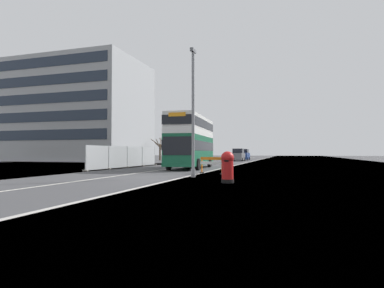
% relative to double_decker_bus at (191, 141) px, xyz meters
% --- Properties ---
extents(ground, '(140.00, 280.00, 0.10)m').
position_rel_double_decker_bus_xyz_m(ground, '(1.59, -11.89, -2.65)').
color(ground, '#424244').
extents(double_decker_bus, '(3.40, 10.39, 4.90)m').
position_rel_double_decker_bus_xyz_m(double_decker_bus, '(0.00, 0.00, 0.00)').
color(double_decker_bus, '#145638').
rests_on(double_decker_bus, ground).
extents(lamppost_foreground, '(0.29, 0.70, 7.89)m').
position_rel_double_decker_bus_xyz_m(lamppost_foreground, '(3.39, -10.41, 1.11)').
color(lamppost_foreground, gray).
rests_on(lamppost_foreground, ground).
extents(red_pillar_postbox, '(0.66, 0.66, 1.57)m').
position_rel_double_decker_bus_xyz_m(red_pillar_postbox, '(6.07, -13.28, -1.75)').
color(red_pillar_postbox, black).
rests_on(red_pillar_postbox, ground).
extents(roadworks_barrier, '(1.82, 0.88, 1.19)m').
position_rel_double_decker_bus_xyz_m(roadworks_barrier, '(3.73, -7.00, -1.84)').
color(roadworks_barrier, orange).
rests_on(roadworks_barrier, ground).
extents(construction_site_fence, '(0.44, 13.80, 2.16)m').
position_rel_double_decker_bus_xyz_m(construction_site_fence, '(-6.71, -0.31, -1.57)').
color(construction_site_fence, '#A8AAAD').
rests_on(construction_site_fence, ground).
extents(car_oncoming_near, '(1.91, 4.07, 2.18)m').
position_rel_double_decker_bus_xyz_m(car_oncoming_near, '(-4.02, 19.03, -1.59)').
color(car_oncoming_near, black).
rests_on(car_oncoming_near, ground).
extents(car_receding_mid, '(2.03, 4.51, 2.20)m').
position_rel_double_decker_bus_xyz_m(car_receding_mid, '(0.22, 27.24, -1.58)').
color(car_receding_mid, slate).
rests_on(car_receding_mid, ground).
extents(car_receding_far, '(2.07, 4.60, 2.18)m').
position_rel_double_decker_bus_xyz_m(car_receding_far, '(0.26, 33.63, -1.58)').
color(car_receding_far, navy).
rests_on(car_receding_far, ground).
extents(bare_tree_far_verge_near, '(3.47, 3.18, 4.43)m').
position_rel_double_decker_bus_xyz_m(bare_tree_far_verge_near, '(-14.81, 27.04, -0.38)').
color(bare_tree_far_verge_near, '#4C3D2D').
rests_on(bare_tree_far_verge_near, ground).
extents(bare_tree_far_verge_mid, '(2.53, 2.00, 4.40)m').
position_rel_double_decker_bus_xyz_m(bare_tree_far_verge_mid, '(-12.89, 26.65, -0.19)').
color(bare_tree_far_verge_mid, '#4C3D2D').
rests_on(bare_tree_far_verge_mid, ground).
extents(backdrop_office_block, '(26.07, 16.24, 18.33)m').
position_rel_double_decker_bus_xyz_m(backdrop_office_block, '(-30.32, 21.99, 6.56)').
color(backdrop_office_block, '#9EA0A3').
rests_on(backdrop_office_block, ground).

